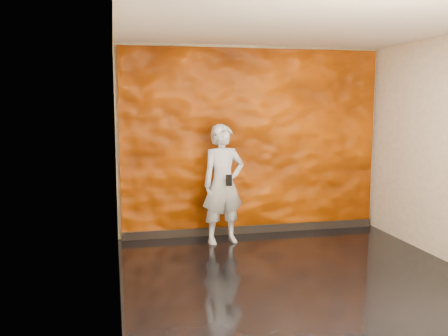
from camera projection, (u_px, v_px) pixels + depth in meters
room at (300, 155)px, 5.54m from camera, size 4.02×4.02×2.81m
feature_wall at (252, 142)px, 7.44m from camera, size 3.90×0.06×2.75m
baseboard at (252, 229)px, 7.58m from camera, size 3.90×0.04×0.12m
man at (223, 184)px, 6.97m from camera, size 0.67×0.49×1.68m
phone at (229, 180)px, 6.75m from camera, size 0.08×0.05×0.16m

